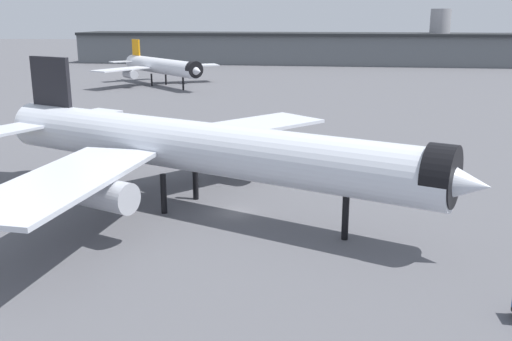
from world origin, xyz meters
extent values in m
plane|color=#56565B|center=(0.00, 0.00, 0.00)|extent=(900.00, 900.00, 0.00)
cylinder|color=silver|center=(-3.88, 0.56, 6.96)|extent=(49.78, 26.24, 5.35)
cone|color=silver|center=(19.92, -10.12, 6.96)|extent=(7.52, 7.20, 5.25)
cone|color=silver|center=(-27.67, 11.24, 6.96)|extent=(8.43, 7.49, 5.09)
cylinder|color=black|center=(18.94, -9.68, 7.36)|extent=(4.41, 5.92, 5.41)
cube|color=silver|center=(-1.64, 15.35, 6.29)|extent=(21.94, 23.00, 0.43)
cylinder|color=#B7BAC1|center=(-1.65, 12.27, 4.52)|extent=(7.87, 5.68, 2.94)
cube|color=silver|center=(-13.44, -10.95, 6.29)|extent=(10.82, 24.23, 0.43)
cylinder|color=#B7BAC1|center=(-11.14, -8.89, 4.52)|extent=(7.87, 5.68, 2.94)
cube|color=black|center=(-23.86, 9.53, 11.24)|extent=(5.93, 3.05, 8.57)
cube|color=silver|center=(-22.35, 15.46, 7.50)|extent=(8.13, 10.49, 0.32)
cube|color=silver|center=(-27.29, 4.45, 7.50)|extent=(8.13, 10.49, 0.32)
cylinder|color=black|center=(11.35, -6.28, 2.14)|extent=(0.64, 0.64, 4.28)
cylinder|color=black|center=(-5.11, 4.19, 2.14)|extent=(0.64, 0.64, 4.28)
cylinder|color=black|center=(-7.41, -0.94, 2.14)|extent=(0.64, 0.64, 4.28)
cylinder|color=silver|center=(-38.59, 111.20, 5.87)|extent=(30.50, 32.26, 4.51)
cone|color=silver|center=(-24.99, 96.61, 5.87)|extent=(6.62, 6.65, 4.42)
cone|color=silver|center=(-52.19, 125.80, 5.87)|extent=(7.14, 7.22, 4.29)
cylinder|color=black|center=(-25.60, 97.27, 6.21)|extent=(4.72, 4.59, 4.56)
cube|color=silver|center=(-32.48, 121.12, 5.30)|extent=(18.97, 13.37, 0.36)
cylinder|color=#B7BAC1|center=(-33.40, 118.95, 3.81)|extent=(5.62, 5.78, 2.48)
cube|color=silver|center=(-48.91, 105.81, 5.30)|extent=(14.29, 18.80, 0.36)
cylinder|color=#B7BAC1|center=(-46.68, 106.57, 3.81)|extent=(5.62, 5.78, 2.48)
cube|color=orange|center=(-50.01, 123.46, 9.48)|extent=(3.59, 3.81, 7.22)
cube|color=silver|center=(-47.10, 127.26, 6.32)|extent=(7.70, 7.52, 0.27)
cube|color=silver|center=(-54.01, 120.83, 6.32)|extent=(7.70, 7.52, 0.27)
cylinder|color=black|center=(-29.88, 101.87, 1.81)|extent=(0.54, 0.54, 3.61)
cylinder|color=black|center=(-38.21, 114.28, 1.81)|extent=(0.54, 0.54, 3.61)
cylinder|color=black|center=(-41.68, 111.05, 1.81)|extent=(0.54, 0.54, 3.61)
cube|color=slate|center=(-3.52, 198.06, 6.02)|extent=(189.35, 29.82, 12.04)
cube|color=#232628|center=(-3.52, 198.06, 12.64)|extent=(189.43, 32.12, 1.20)
cylinder|color=#939399|center=(56.82, 195.87, 11.54)|extent=(8.28, 8.28, 23.09)
camera|label=1|loc=(8.82, -57.50, 20.26)|focal=40.53mm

